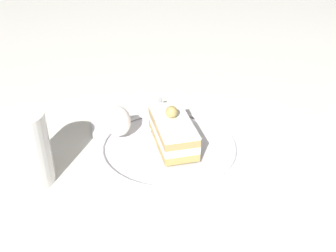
# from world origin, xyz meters

# --- Properties ---
(ground_plane) EXTENTS (2.40, 2.40, 0.00)m
(ground_plane) POSITION_xyz_m (0.00, 0.00, 0.00)
(ground_plane) COLOR silver
(dessert_plate) EXTENTS (0.25, 0.25, 0.02)m
(dessert_plate) POSITION_xyz_m (-0.02, -0.03, 0.01)
(dessert_plate) COLOR white
(dessert_plate) RESTS_ON ground_plane
(cake_slice) EXTENTS (0.12, 0.07, 0.05)m
(cake_slice) POSITION_xyz_m (-0.02, -0.02, 0.04)
(cake_slice) COLOR tan
(cake_slice) RESTS_ON dessert_plate
(whipped_cream_dollop) EXTENTS (0.04, 0.04, 0.05)m
(whipped_cream_dollop) POSITION_xyz_m (-0.04, -0.10, 0.04)
(whipped_cream_dollop) COLOR white
(whipped_cream_dollop) RESTS_ON dessert_plate
(fork) EXTENTS (0.11, 0.02, 0.00)m
(fork) POSITION_xyz_m (-0.09, -0.04, 0.02)
(fork) COLOR silver
(fork) RESTS_ON dessert_plate
(drink_glass_near) EXTENTS (0.06, 0.06, 0.10)m
(drink_glass_near) POSITION_xyz_m (0.04, -0.21, 0.05)
(drink_glass_near) COLOR white
(drink_glass_near) RESTS_ON ground_plane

